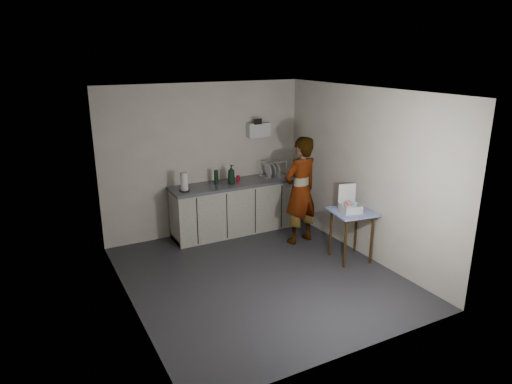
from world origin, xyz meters
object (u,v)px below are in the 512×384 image
kitchen_counter (234,209)px  paper_towel (184,182)px  soap_bottle (231,174)px  soda_can (238,179)px  bakery_box (350,206)px  side_table (352,217)px  dark_bottle (216,177)px  standing_man (300,191)px  dish_rack (273,173)px

kitchen_counter → paper_towel: 1.12m
soap_bottle → paper_towel: 0.86m
soda_can → bakery_box: (0.98, -1.82, -0.10)m
side_table → bakery_box: bakery_box is taller
soda_can → bakery_box: bearing=-61.7°
soap_bottle → soda_can: bearing=11.2°
paper_towel → bakery_box: size_ratio=0.79×
soda_can → dark_bottle: 0.39m
standing_man → soap_bottle: bearing=-56.1°
paper_towel → dish_rack: bearing=2.9°
kitchen_counter → bakery_box: size_ratio=5.69×
soda_can → paper_towel: size_ratio=0.39×
soap_bottle → standing_man: bearing=-45.3°
side_table → standing_man: bearing=116.6°
dark_bottle → paper_towel: bearing=-168.3°
standing_man → kitchen_counter: bearing=-60.0°
kitchen_counter → soap_bottle: soap_bottle is taller
standing_man → bakery_box: 0.98m
kitchen_counter → bakery_box: bearing=-60.3°
dark_bottle → side_table: bearing=-53.6°
kitchen_counter → dish_rack: dish_rack is taller
kitchen_counter → standing_man: standing_man is taller
side_table → paper_towel: (-2.02, 1.77, 0.37)m
soap_bottle → dark_bottle: (-0.24, 0.09, -0.04)m
kitchen_counter → dish_rack: bearing=0.1°
paper_towel → kitchen_counter: bearing=5.2°
soap_bottle → paper_towel: soap_bottle is taller
paper_towel → bakery_box: (1.98, -1.76, -0.18)m
soap_bottle → dark_bottle: size_ratio=1.34×
soda_can → soap_bottle: bearing=-168.8°
soap_bottle → dish_rack: size_ratio=0.77×
standing_man → dish_rack: standing_man is taller
side_table → paper_towel: size_ratio=2.53×
standing_man → dark_bottle: standing_man is taller
bakery_box → kitchen_counter: bearing=132.7°
dish_rack → bakery_box: bearing=-81.7°
standing_man → dish_rack: bearing=-100.8°
side_table → soda_can: (-1.02, 1.83, 0.29)m
kitchen_counter → dark_bottle: 0.68m
side_table → soap_bottle: bearing=131.2°
bakery_box → paper_towel: bearing=151.2°
kitchen_counter → dark_bottle: bearing=172.1°
bakery_box → soda_can: bearing=131.2°
soda_can → dish_rack: size_ratio=0.28×
dark_bottle → bakery_box: size_ratio=0.63×
soda_can → dark_bottle: bearing=170.4°
kitchen_counter → side_table: (1.10, -1.86, 0.26)m
kitchen_counter → standing_man: (0.78, -0.91, 0.47)m
dish_rack → side_table: bearing=-80.5°
soda_can → dark_bottle: dark_bottle is taller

